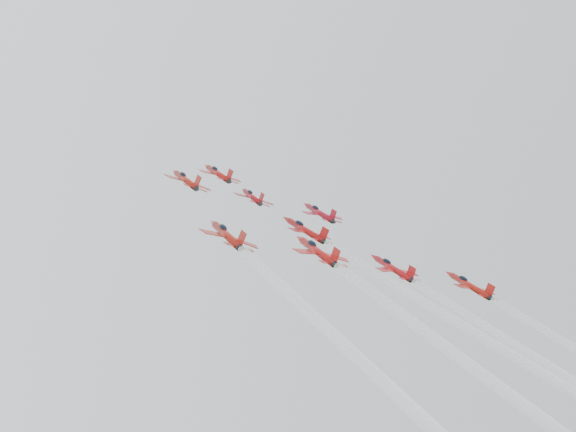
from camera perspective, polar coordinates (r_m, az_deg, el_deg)
jet_lead at (r=159.68m, az=-5.57°, el=3.38°), size 10.46×13.01×9.49m
jet_row2_left at (r=137.29m, az=-8.10°, el=2.86°), size 9.89×12.31×8.98m
jet_row2_center at (r=144.58m, az=-2.88°, el=1.55°), size 8.94×11.13×8.12m
jet_row2_right at (r=155.77m, az=2.49°, el=0.28°), size 10.00×12.45×9.08m
jet_center at (r=96.12m, az=15.82°, el=-10.49°), size 9.70×86.99×61.73m
jet_rear_farleft at (r=69.14m, az=11.46°, el=-14.51°), size 9.46×84.87×60.22m
jet_rear_left at (r=82.39m, az=21.01°, el=-15.05°), size 10.22×91.71×65.08m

